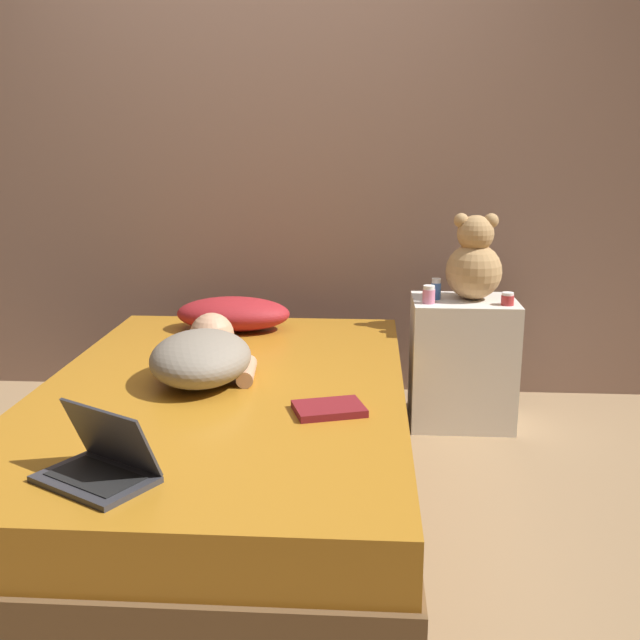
{
  "coord_description": "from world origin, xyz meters",
  "views": [
    {
      "loc": [
        0.51,
        -2.48,
        1.31
      ],
      "look_at": [
        0.33,
        0.26,
        0.63
      ],
      "focal_mm": 42.0,
      "sensor_mm": 36.0,
      "label": 1
    }
  ],
  "objects_px": {
    "teddy_bear": "(474,262)",
    "bottle_pink": "(429,295)",
    "bottle_blue": "(436,289)",
    "person_lying": "(204,354)",
    "bottle_red": "(508,299)",
    "laptop": "(101,463)",
    "book": "(329,409)",
    "pillow": "(233,314)"
  },
  "relations": [
    {
      "from": "bottle_pink",
      "to": "bottle_red",
      "type": "height_order",
      "value": "bottle_pink"
    },
    {
      "from": "laptop",
      "to": "bottle_pink",
      "type": "distance_m",
      "value": 1.79
    },
    {
      "from": "bottle_pink",
      "to": "book",
      "type": "height_order",
      "value": "bottle_pink"
    },
    {
      "from": "bottle_pink",
      "to": "bottle_blue",
      "type": "relative_size",
      "value": 0.84
    },
    {
      "from": "person_lying",
      "to": "laptop",
      "type": "height_order",
      "value": "laptop"
    },
    {
      "from": "book",
      "to": "bottle_red",
      "type": "bearing_deg",
      "value": 53.55
    },
    {
      "from": "laptop",
      "to": "teddy_bear",
      "type": "xyz_separation_m",
      "value": [
        1.15,
        1.61,
        0.26
      ]
    },
    {
      "from": "person_lying",
      "to": "bottle_pink",
      "type": "xyz_separation_m",
      "value": [
        0.86,
        0.67,
        0.09
      ]
    },
    {
      "from": "pillow",
      "to": "bottle_blue",
      "type": "bearing_deg",
      "value": 4.47
    },
    {
      "from": "person_lying",
      "to": "laptop",
      "type": "relative_size",
      "value": 1.87
    },
    {
      "from": "person_lying",
      "to": "bottle_blue",
      "type": "height_order",
      "value": "bottle_blue"
    },
    {
      "from": "bottle_pink",
      "to": "bottle_red",
      "type": "relative_size",
      "value": 1.42
    },
    {
      "from": "teddy_bear",
      "to": "bottle_pink",
      "type": "relative_size",
      "value": 4.85
    },
    {
      "from": "person_lying",
      "to": "book",
      "type": "distance_m",
      "value": 0.58
    },
    {
      "from": "bottle_blue",
      "to": "bottle_pink",
      "type": "bearing_deg",
      "value": -114.07
    },
    {
      "from": "bottle_pink",
      "to": "teddy_bear",
      "type": "bearing_deg",
      "value": 26.38
    },
    {
      "from": "bottle_red",
      "to": "book",
      "type": "bearing_deg",
      "value": -126.45
    },
    {
      "from": "person_lying",
      "to": "bottle_red",
      "type": "bearing_deg",
      "value": 24.18
    },
    {
      "from": "bottle_red",
      "to": "book",
      "type": "distance_m",
      "value": 1.23
    },
    {
      "from": "teddy_bear",
      "to": "person_lying",
      "type": "bearing_deg",
      "value": -143.94
    },
    {
      "from": "bottle_pink",
      "to": "bottle_blue",
      "type": "distance_m",
      "value": 0.09
    },
    {
      "from": "pillow",
      "to": "laptop",
      "type": "distance_m",
      "value": 1.53
    },
    {
      "from": "pillow",
      "to": "bottle_pink",
      "type": "bearing_deg",
      "value": -0.93
    },
    {
      "from": "laptop",
      "to": "pillow",
      "type": "bearing_deg",
      "value": 117.51
    },
    {
      "from": "bottle_red",
      "to": "bottle_blue",
      "type": "height_order",
      "value": "bottle_blue"
    },
    {
      "from": "person_lying",
      "to": "book",
      "type": "relative_size",
      "value": 2.58
    },
    {
      "from": "laptop",
      "to": "bottle_pink",
      "type": "xyz_separation_m",
      "value": [
        0.94,
        1.51,
        0.13
      ]
    },
    {
      "from": "laptop",
      "to": "bottle_red",
      "type": "relative_size",
      "value": 6.22
    },
    {
      "from": "bottle_red",
      "to": "teddy_bear",
      "type": "bearing_deg",
      "value": 139.66
    },
    {
      "from": "laptop",
      "to": "bottle_red",
      "type": "distance_m",
      "value": 1.98
    },
    {
      "from": "teddy_bear",
      "to": "bottle_blue",
      "type": "height_order",
      "value": "teddy_bear"
    },
    {
      "from": "teddy_bear",
      "to": "book",
      "type": "relative_size",
      "value": 1.52
    },
    {
      "from": "bottle_pink",
      "to": "bottle_red",
      "type": "bearing_deg",
      "value": -2.34
    },
    {
      "from": "person_lying",
      "to": "bottle_blue",
      "type": "relative_size",
      "value": 6.86
    },
    {
      "from": "teddy_bear",
      "to": "bottle_blue",
      "type": "relative_size",
      "value": 4.05
    },
    {
      "from": "pillow",
      "to": "bottle_blue",
      "type": "distance_m",
      "value": 0.92
    },
    {
      "from": "bottle_pink",
      "to": "laptop",
      "type": "bearing_deg",
      "value": -122.01
    },
    {
      "from": "laptop",
      "to": "bottle_blue",
      "type": "relative_size",
      "value": 3.66
    },
    {
      "from": "laptop",
      "to": "bottle_red",
      "type": "height_order",
      "value": "bottle_red"
    },
    {
      "from": "bottle_blue",
      "to": "book",
      "type": "bearing_deg",
      "value": -111.4
    },
    {
      "from": "person_lying",
      "to": "teddy_bear",
      "type": "xyz_separation_m",
      "value": [
        1.06,
        0.78,
        0.22
      ]
    },
    {
      "from": "teddy_bear",
      "to": "bottle_pink",
      "type": "height_order",
      "value": "teddy_bear"
    }
  ]
}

